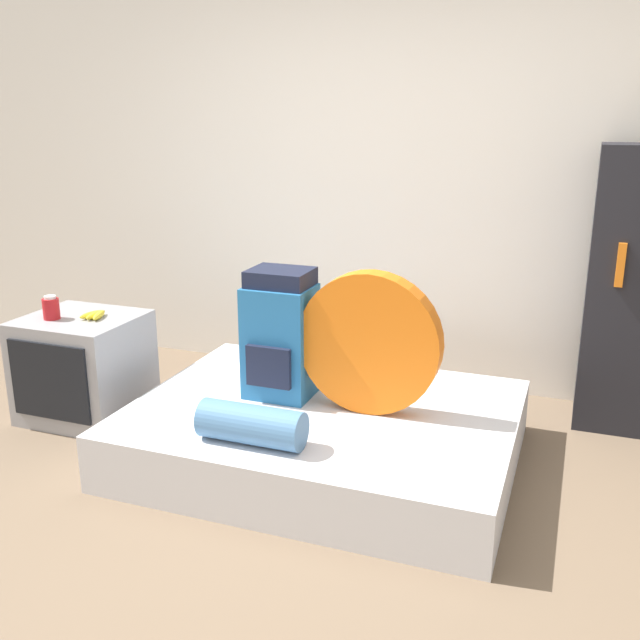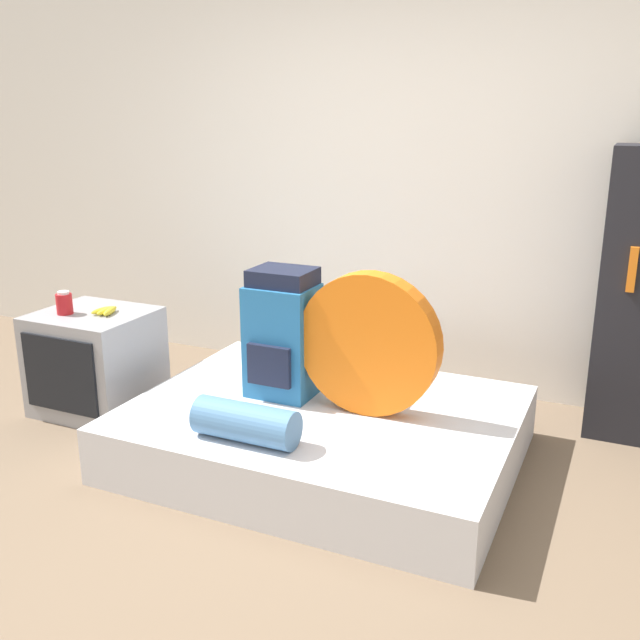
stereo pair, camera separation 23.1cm
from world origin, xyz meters
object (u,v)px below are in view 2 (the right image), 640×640
at_px(backpack, 282,334).
at_px(canister, 64,303).
at_px(tent_bag, 369,344).
at_px(television, 96,362).
at_px(sleeping_roll, 246,422).

height_order(backpack, canister, backpack).
distance_m(tent_bag, canister, 1.82).
bearing_deg(television, canister, -145.78).
xyz_separation_m(backpack, sleeping_roll, (0.11, -0.57, -0.23)).
relative_size(tent_bag, canister, 5.28).
bearing_deg(backpack, sleeping_roll, -79.46).
xyz_separation_m(tent_bag, sleeping_roll, (-0.38, -0.53, -0.26)).
distance_m(backpack, television, 1.25).
height_order(backpack, tent_bag, tent_bag).
bearing_deg(backpack, television, -177.61).
xyz_separation_m(backpack, canister, (-1.33, -0.13, 0.05)).
bearing_deg(sleeping_roll, backpack, 100.54).
distance_m(backpack, canister, 1.34).
relative_size(backpack, sleeping_roll, 1.38).
bearing_deg(backpack, canister, -174.39).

